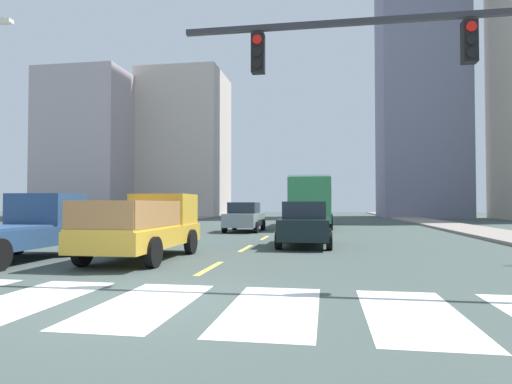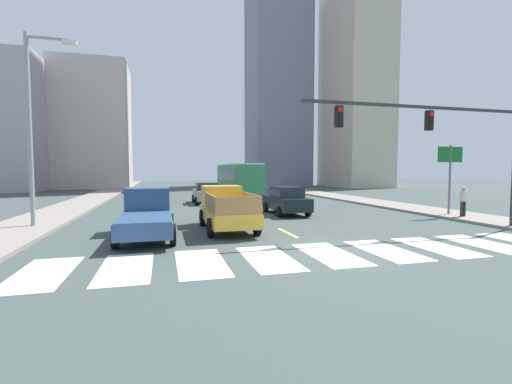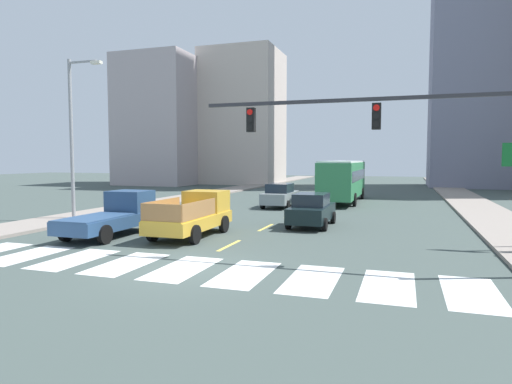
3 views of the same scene
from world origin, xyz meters
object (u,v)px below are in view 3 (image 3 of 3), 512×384
streetlight_left (74,132)px  sedan_far (280,195)px  sedan_mid (312,210)px  pickup_stakebed (195,215)px  city_bus (343,178)px  traffic_signal_gantry (417,134)px  pickup_dark (115,215)px

streetlight_left → sedan_far: bearing=48.6°
sedan_far → sedan_mid: size_ratio=1.00×
pickup_stakebed → city_bus: size_ratio=0.48×
city_bus → traffic_signal_gantry: bearing=-74.7°
pickup_dark → sedan_far: (4.07, 13.79, -0.06)m
traffic_signal_gantry → pickup_stakebed: bearing=159.8°
sedan_mid → sedan_far: bearing=116.4°
sedan_far → traffic_signal_gantry: 18.73m
sedan_far → sedan_mid: (3.97, -8.35, 0.00)m
sedan_mid → traffic_signal_gantry: (4.87, -7.81, 3.40)m
sedan_mid → pickup_dark: bearing=-144.9°
traffic_signal_gantry → sedan_far: bearing=118.7°
pickup_dark → sedan_mid: 9.71m
sedan_mid → traffic_signal_gantry: bearing=-57.0°
pickup_dark → sedan_mid: (8.04, 5.44, -0.06)m
pickup_dark → streetlight_left: streetlight_left is taller
sedan_far → pickup_stakebed: bearing=-90.0°
sedan_far → sedan_mid: bearing=-62.0°
city_bus → sedan_far: (-3.81, -5.17, -1.09)m
city_bus → sedan_far: size_ratio=2.45×
pickup_stakebed → sedan_far: 12.70m
pickup_stakebed → sedan_far: (0.58, 12.69, -0.08)m
city_bus → sedan_far: city_bus is taller
pickup_dark → sedan_far: 14.38m
pickup_stakebed → sedan_mid: bearing=44.8°
pickup_stakebed → sedan_mid: pickup_stakebed is taller
pickup_stakebed → streetlight_left: 9.74m
pickup_stakebed → pickup_dark: 3.66m
sedan_mid → streetlight_left: 13.90m
city_bus → sedan_far: 6.51m
city_bus → sedan_mid: bearing=-87.3°
sedan_far → sedan_mid: same height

